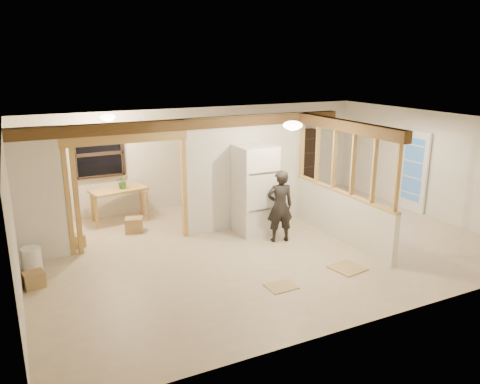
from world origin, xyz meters
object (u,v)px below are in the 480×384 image
refrigerator (255,190)px  woman (280,206)px  shop_vac (31,221)px  work_table (120,205)px  bookshelf (300,161)px

refrigerator → woman: size_ratio=1.27×
shop_vac → work_table: bearing=0.1°
shop_vac → woman: bearing=-30.4°
woman → work_table: (-2.70, 2.71, -0.36)m
bookshelf → refrigerator: bearing=-139.3°
work_table → bookshelf: size_ratio=0.70×
work_table → bookshelf: bookshelf is taller
woman → shop_vac: (-4.60, 2.70, -0.46)m
work_table → shop_vac: 1.90m
refrigerator → work_table: refrigerator is taller
refrigerator → work_table: size_ratio=1.54×
refrigerator → bookshelf: 3.49m
refrigerator → woman: 0.76m
work_table → refrigerator: bearing=-49.7°
refrigerator → woman: (0.21, -0.71, -0.20)m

